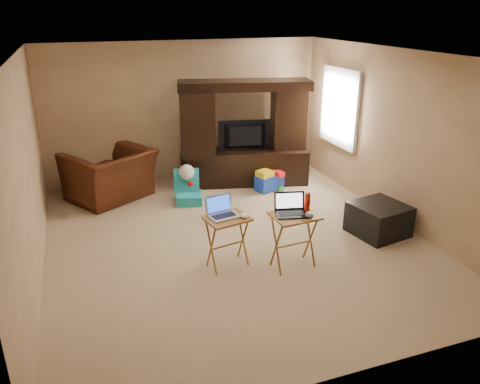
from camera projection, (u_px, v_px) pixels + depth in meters
name	position (u px, v px, depth m)	size (l,w,h in m)	color
floor	(235.00, 240.00, 6.52)	(5.50, 5.50, 0.00)	#D2B691
ceiling	(234.00, 54.00, 5.59)	(5.50, 5.50, 0.00)	silver
wall_back	(186.00, 112.00, 8.46)	(5.00, 5.00, 0.00)	tan
wall_front	(349.00, 252.00, 3.65)	(5.00, 5.00, 0.00)	tan
wall_left	(26.00, 176.00, 5.28)	(5.50, 5.50, 0.00)	tan
wall_right	(396.00, 138.00, 6.83)	(5.50, 5.50, 0.00)	tan
window_pane	(341.00, 107.00, 8.13)	(1.20, 1.20, 0.00)	white
window_frame	(340.00, 107.00, 8.12)	(0.06, 1.14, 1.34)	white
entertainment_center	(244.00, 134.00, 8.29)	(2.28, 0.57, 1.86)	black
television	(245.00, 136.00, 8.27)	(0.95, 0.12, 0.54)	black
recliner	(110.00, 175.00, 7.81)	(1.27, 1.11, 0.83)	#4A2310
child_rocker	(189.00, 187.00, 7.66)	(0.42, 0.48, 0.55)	teal
plush_toy	(191.00, 189.00, 7.86)	(0.33, 0.27, 0.36)	red
push_toy	(269.00, 180.00, 8.23)	(0.50, 0.36, 0.38)	#1637B4
ottoman	(379.00, 219.00, 6.64)	(0.69, 0.69, 0.44)	black
tray_table_left	(227.00, 242.00, 5.76)	(0.51, 0.41, 0.66)	#A66A28
tray_table_right	(294.00, 241.00, 5.74)	(0.54, 0.43, 0.71)	#A86D28
laptop_left	(224.00, 208.00, 5.61)	(0.35, 0.28, 0.24)	#A5A5AA
laptop_right	(292.00, 206.00, 5.57)	(0.37, 0.30, 0.24)	black
mouse_left	(244.00, 216.00, 5.63)	(0.09, 0.13, 0.06)	silver
mouse_right	(309.00, 215.00, 5.53)	(0.09, 0.14, 0.06)	#3D3E42
water_bottle	(307.00, 202.00, 5.70)	(0.07, 0.07, 0.22)	red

